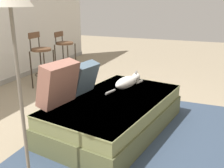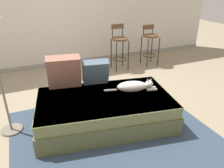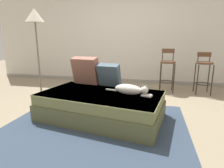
% 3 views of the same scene
% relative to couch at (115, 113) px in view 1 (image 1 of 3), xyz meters
% --- Properties ---
extents(ground_plane, '(16.00, 16.00, 0.00)m').
position_rel_couch_xyz_m(ground_plane, '(0.00, 0.40, -0.21)').
color(ground_plane, gray).
rests_on(ground_plane, ground).
extents(area_rug, '(2.51, 2.14, 0.01)m').
position_rel_couch_xyz_m(area_rug, '(0.00, -0.30, -0.20)').
color(area_rug, '#334256').
rests_on(area_rug, ground).
extents(couch, '(1.96, 1.33, 0.40)m').
position_rel_couch_xyz_m(couch, '(0.00, 0.00, 0.00)').
color(couch, brown).
rests_on(couch, ground).
extents(throw_pillow_corner, '(0.50, 0.34, 0.49)m').
position_rel_couch_xyz_m(throw_pillow_corner, '(-0.42, 0.50, 0.44)').
color(throw_pillow_corner, '#936051').
rests_on(throw_pillow_corner, couch).
extents(throw_pillow_middle, '(0.41, 0.30, 0.40)m').
position_rel_couch_xyz_m(throw_pillow_middle, '(0.03, 0.42, 0.40)').
color(throw_pillow_middle, '#4C6070').
rests_on(throw_pillow_middle, couch).
extents(cat, '(0.72, 0.29, 0.19)m').
position_rel_couch_xyz_m(cat, '(0.44, -0.00, 0.27)').
color(cat, white).
rests_on(cat, couch).
extents(bar_stool_near_window, '(0.34, 0.34, 0.98)m').
position_rel_couch_xyz_m(bar_stool_near_window, '(1.06, 1.82, 0.36)').
color(bar_stool_near_window, '#2D2319').
rests_on(bar_stool_near_window, ground).
extents(bar_stool_by_doorway, '(0.34, 0.34, 0.91)m').
position_rel_couch_xyz_m(bar_stool_by_doorway, '(1.84, 1.82, 0.35)').
color(bar_stool_by_doorway, '#2D2319').
rests_on(bar_stool_by_doorway, ground).
extents(floor_lamp, '(0.32, 0.32, 1.68)m').
position_rel_couch_xyz_m(floor_lamp, '(-1.22, 0.31, 1.22)').
color(floor_lamp, slate).
rests_on(floor_lamp, ground).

